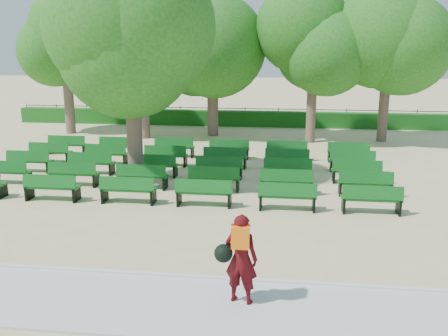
% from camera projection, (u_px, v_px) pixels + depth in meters
% --- Properties ---
extents(ground, '(120.00, 120.00, 0.00)m').
position_uv_depth(ground, '(178.00, 191.00, 16.56)').
color(ground, '#CDBD88').
extents(paving, '(30.00, 2.20, 0.06)m').
position_uv_depth(paving, '(94.00, 301.00, 9.42)').
color(paving, beige).
rests_on(paving, ground).
extents(curb, '(30.00, 0.12, 0.10)m').
position_uv_depth(curb, '(114.00, 273.00, 10.52)').
color(curb, silver).
rests_on(curb, ground).
extents(hedge, '(26.00, 0.70, 0.90)m').
position_uv_depth(hedge, '(228.00, 118.00, 29.93)').
color(hedge, '#195C19').
rests_on(hedge, ground).
extents(fence, '(26.00, 0.10, 1.02)m').
position_uv_depth(fence, '(229.00, 125.00, 30.42)').
color(fence, black).
rests_on(fence, ground).
extents(tree_line, '(21.80, 6.80, 7.04)m').
position_uv_depth(tree_line, '(219.00, 138.00, 26.19)').
color(tree_line, '#286D1D').
rests_on(tree_line, ground).
extents(bench_array, '(1.71, 0.55, 1.07)m').
position_uv_depth(bench_array, '(187.00, 175.00, 18.35)').
color(bench_array, '#105D1B').
rests_on(bench_array, ground).
extents(tree_among, '(5.67, 5.67, 7.62)m').
position_uv_depth(tree_among, '(130.00, 35.00, 16.27)').
color(tree_among, brown).
rests_on(tree_among, ground).
extents(person, '(0.84, 0.55, 1.72)m').
position_uv_depth(person, '(240.00, 257.00, 9.12)').
color(person, '#43090C').
rests_on(person, ground).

